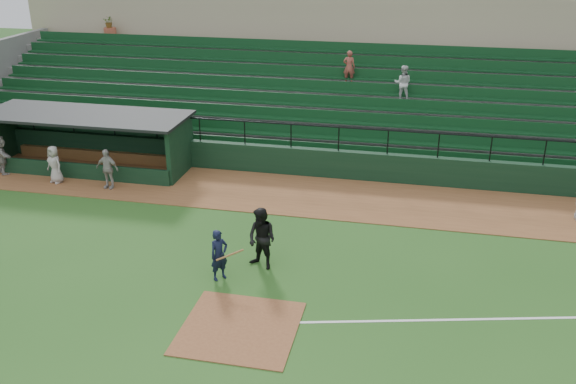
# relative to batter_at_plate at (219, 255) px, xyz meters

# --- Properties ---
(ground) EXTENTS (90.00, 90.00, 0.00)m
(ground) POSITION_rel_batter_at_plate_xyz_m (1.28, -1.31, -0.80)
(ground) COLOR #25511A
(ground) RESTS_ON ground
(warning_track) EXTENTS (40.00, 4.00, 0.03)m
(warning_track) POSITION_rel_batter_at_plate_xyz_m (1.28, 6.69, -0.78)
(warning_track) COLOR brown
(warning_track) RESTS_ON ground
(home_plate_dirt) EXTENTS (3.00, 3.00, 0.03)m
(home_plate_dirt) POSITION_rel_batter_at_plate_xyz_m (1.28, -2.31, -0.78)
(home_plate_dirt) COLOR brown
(home_plate_dirt) RESTS_ON ground
(foul_line) EXTENTS (17.49, 4.44, 0.01)m
(foul_line) POSITION_rel_batter_at_plate_xyz_m (9.28, -0.11, -0.79)
(foul_line) COLOR white
(foul_line) RESTS_ON ground
(stadium_structure) EXTENTS (38.00, 13.08, 6.40)m
(stadium_structure) POSITION_rel_batter_at_plate_xyz_m (1.27, 15.15, 1.51)
(stadium_structure) COLOR black
(stadium_structure) RESTS_ON ground
(dugout) EXTENTS (8.90, 3.20, 2.42)m
(dugout) POSITION_rel_batter_at_plate_xyz_m (-8.47, 8.25, 0.54)
(dugout) COLOR black
(dugout) RESTS_ON ground
(batter_at_plate) EXTENTS (1.13, 0.71, 1.59)m
(batter_at_plate) POSITION_rel_batter_at_plate_xyz_m (0.00, 0.00, 0.00)
(batter_at_plate) COLOR black
(batter_at_plate) RESTS_ON ground
(umpire) EXTENTS (1.17, 1.06, 1.96)m
(umpire) POSITION_rel_batter_at_plate_xyz_m (1.06, 0.94, 0.18)
(umpire) COLOR black
(umpire) RESTS_ON ground
(dugout_player_a) EXTENTS (0.98, 0.46, 1.63)m
(dugout_player_a) POSITION_rel_batter_at_plate_xyz_m (-6.54, 5.77, 0.05)
(dugout_player_a) COLOR #A7A29C
(dugout_player_a) RESTS_ON warning_track
(dugout_player_b) EXTENTS (0.89, 0.74, 1.56)m
(dugout_player_b) POSITION_rel_batter_at_plate_xyz_m (-8.92, 5.86, 0.01)
(dugout_player_b) COLOR #AAA39F
(dugout_player_b) RESTS_ON warning_track
(dugout_player_c) EXTENTS (1.47, 1.39, 1.66)m
(dugout_player_c) POSITION_rel_batter_at_plate_xyz_m (-11.68, 6.31, 0.06)
(dugout_player_c) COLOR gray
(dugout_player_c) RESTS_ON warning_track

